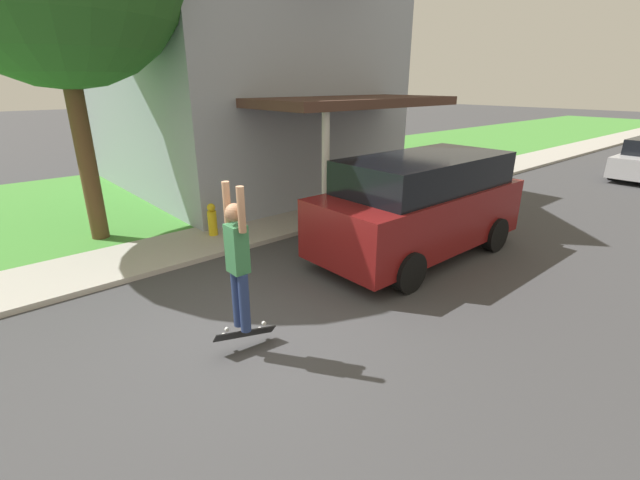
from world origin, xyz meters
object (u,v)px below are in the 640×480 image
suv_parked (421,205)px  skateboard (245,333)px  skateboarder (238,258)px  fire_hydrant (212,220)px

suv_parked → skateboard: (0.54, -4.39, -0.83)m
skateboarder → skateboard: skateboarder is taller
skateboarder → skateboard: (-0.10, 0.08, -1.12)m
skateboard → fire_hydrant: bearing=157.7°
suv_parked → fire_hydrant: (-3.55, -2.71, -0.61)m
skateboard → suv_parked: bearing=97.0°
skateboarder → fire_hydrant: skateboarder is taller
skateboarder → skateboard: bearing=140.1°
skateboard → fire_hydrant: (-4.09, 1.68, 0.23)m
suv_parked → skateboard: 4.50m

